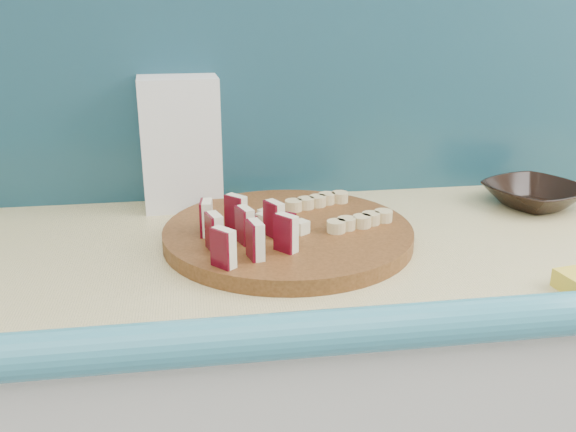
% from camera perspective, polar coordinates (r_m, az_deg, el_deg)
% --- Properties ---
extents(backsplash, '(2.20, 0.02, 0.50)m').
position_cam_1_polar(backsplash, '(1.30, -8.78, 12.20)').
color(backsplash, teal).
rests_on(backsplash, kitchen_counter).
extents(cutting_board, '(0.57, 0.57, 0.03)m').
position_cam_1_polar(cutting_board, '(1.10, -0.00, -1.63)').
color(cutting_board, '#43260E').
rests_on(cutting_board, kitchen_counter).
extents(apple_wedges, '(0.15, 0.20, 0.06)m').
position_cam_1_polar(apple_wedges, '(1.02, -4.08, -1.07)').
color(apple_wedges, '#F0E5C0').
rests_on(apple_wedges, cutting_board).
extents(apple_chunks, '(0.07, 0.07, 0.02)m').
position_cam_1_polar(apple_chunks, '(1.08, -1.17, -0.74)').
color(apple_chunks, '#F9F1C7').
rests_on(apple_chunks, cutting_board).
extents(banana_slices, '(0.18, 0.19, 0.02)m').
position_cam_1_polar(banana_slices, '(1.15, 4.37, 0.47)').
color(banana_slices, '#D3BC80').
rests_on(banana_slices, cutting_board).
extents(brown_bowl, '(0.24, 0.24, 0.04)m').
position_cam_1_polar(brown_bowl, '(1.37, 21.05, 1.74)').
color(brown_bowl, black).
rests_on(brown_bowl, kitchen_counter).
extents(flour_bag, '(0.16, 0.11, 0.26)m').
position_cam_1_polar(flour_bag, '(1.27, -9.52, 6.43)').
color(flour_bag, silver).
rests_on(flour_bag, kitchen_counter).
extents(banana_peel, '(0.24, 0.20, 0.01)m').
position_cam_1_polar(banana_peel, '(1.24, -3.74, 0.27)').
color(banana_peel, gold).
rests_on(banana_peel, kitchen_counter).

